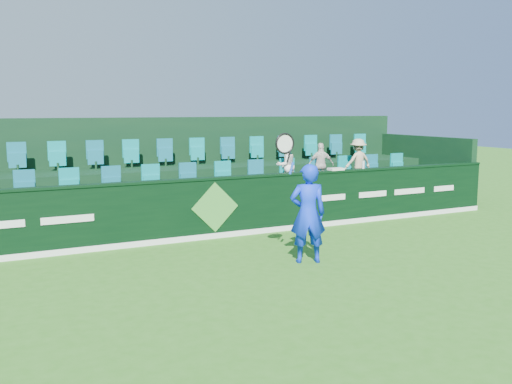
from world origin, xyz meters
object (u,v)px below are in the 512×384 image
drinks_bottle (363,165)px  tennis_player (308,213)px  spectator_left (286,165)px  towel (336,169)px  spectator_middle (321,165)px  spectator_right (358,161)px

drinks_bottle → tennis_player: bearing=-140.8°
spectator_left → towel: size_ratio=3.29×
spectator_left → spectator_middle: (1.07, 0.00, -0.03)m
spectator_middle → towel: (-0.30, -1.12, 0.00)m
tennis_player → drinks_bottle: bearing=39.2°
spectator_left → towel: (0.77, -1.12, -0.02)m
spectator_right → drinks_bottle: (-0.67, -1.12, 0.03)m
tennis_player → drinks_bottle: tennis_player is taller
tennis_player → spectator_right: bearing=43.9°
spectator_left → spectator_middle: size_ratio=1.05×
towel → spectator_middle: bearing=75.1°
spectator_right → spectator_left: bearing=1.5°
tennis_player → spectator_left: (1.69, 3.80, 0.47)m
drinks_bottle → spectator_right: bearing=59.2°
spectator_middle → spectator_left: bearing=18.9°
tennis_player → spectator_left: 4.18m
spectator_right → towel: (-1.49, -1.12, -0.04)m
spectator_left → drinks_bottle: 1.95m
spectator_left → towel: 1.36m
spectator_middle → spectator_right: bearing=-161.1°
spectator_right → towel: size_ratio=3.36×
towel → spectator_right: bearing=36.9°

